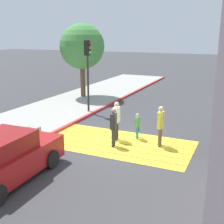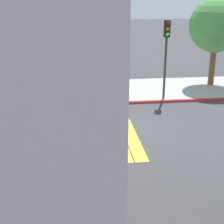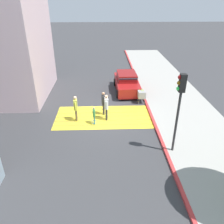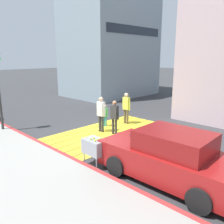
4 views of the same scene
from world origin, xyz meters
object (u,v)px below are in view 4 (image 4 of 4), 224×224
(car_parked_near_curb, at_px, (170,158))
(pedestrian_adult_trailing, at_px, (126,106))
(pedestrian_adult_side, at_px, (101,112))
(tennis_ball_cart, at_px, (95,146))
(pedestrian_child_with_racket, at_px, (105,114))
(pedestrian_adult_lead, at_px, (114,115))

(car_parked_near_curb, relative_size, pedestrian_adult_trailing, 2.50)
(pedestrian_adult_trailing, relative_size, pedestrian_adult_side, 0.99)
(tennis_ball_cart, distance_m, pedestrian_child_with_racket, 4.68)
(car_parked_near_curb, xyz_separation_m, pedestrian_child_with_racket, (2.58, 5.47, -0.07))
(pedestrian_adult_trailing, bearing_deg, pedestrian_adult_side, -177.86)
(car_parked_near_curb, xyz_separation_m, tennis_ball_cart, (-0.90, 2.34, -0.04))
(car_parked_near_curb, relative_size, pedestrian_adult_side, 2.48)
(pedestrian_adult_lead, xyz_separation_m, pedestrian_adult_trailing, (1.78, 0.81, 0.05))
(pedestrian_adult_trailing, height_order, pedestrian_adult_side, pedestrian_adult_side)
(pedestrian_adult_trailing, xyz_separation_m, pedestrian_adult_side, (-1.96, -0.07, 0.01))
(car_parked_near_curb, xyz_separation_m, pedestrian_adult_side, (1.79, 4.92, 0.29))
(pedestrian_child_with_racket, bearing_deg, tennis_ball_cart, -138.04)
(car_parked_near_curb, height_order, pedestrian_adult_side, pedestrian_adult_side)
(pedestrian_adult_side, bearing_deg, pedestrian_adult_trailing, 2.14)
(car_parked_near_curb, height_order, pedestrian_adult_lead, pedestrian_adult_lead)
(pedestrian_adult_trailing, bearing_deg, pedestrian_child_with_racket, 157.95)
(car_parked_near_curb, distance_m, pedestrian_child_with_racket, 6.05)
(pedestrian_adult_trailing, relative_size, pedestrian_child_with_racket, 1.45)
(car_parked_near_curb, relative_size, pedestrian_child_with_racket, 3.64)
(tennis_ball_cart, distance_m, pedestrian_adult_trailing, 5.36)
(car_parked_near_curb, relative_size, pedestrian_adult_lead, 2.63)
(pedestrian_child_with_racket, bearing_deg, pedestrian_adult_side, -145.08)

